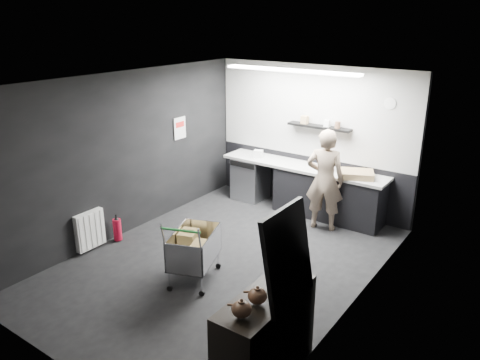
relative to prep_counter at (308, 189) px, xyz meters
The scene contains 22 objects.
floor 2.47m from the prep_counter, 93.20° to the right, with size 5.50×5.50×0.00m, color black.
ceiling 3.30m from the prep_counter, 93.20° to the right, with size 5.50×5.50×0.00m, color silver.
wall_back 0.96m from the prep_counter, 112.30° to the left, with size 5.50×5.50×0.00m, color black.
wall_front 5.25m from the prep_counter, 91.50° to the right, with size 5.50×5.50×0.00m, color black.
wall_left 3.35m from the prep_counter, 131.43° to the right, with size 5.50×5.50×0.00m, color black.
wall_right 3.18m from the prep_counter, 52.38° to the right, with size 5.50×5.50×0.00m, color black.
kitchen_wall_panel 1.43m from the prep_counter, 113.58° to the left, with size 3.95×0.02×1.70m, color #BBBCB7.
dado_panel 0.34m from the prep_counter, 113.58° to the left, with size 3.95×0.02×1.00m, color black.
floating_shelf 1.18m from the prep_counter, 72.13° to the left, with size 1.20×0.22×0.04m, color black.
wall_clock 2.13m from the prep_counter, 13.36° to the left, with size 0.20×0.20×0.03m, color white.
poster 2.63m from the prep_counter, 152.11° to the right, with size 0.02×0.30×0.40m, color silver.
poster_red_band 2.66m from the prep_counter, 152.05° to the right, with size 0.01×0.22×0.10m, color red.
radiator 3.92m from the prep_counter, 122.01° to the right, with size 0.10×0.50×0.60m, color white.
ceiling_strip 2.29m from the prep_counter, 103.37° to the right, with size 2.40×0.20×0.04m, color white.
prep_counter is the anchor object (origin of this frame).
person 0.82m from the prep_counter, 40.14° to the right, with size 0.65×0.42×1.77m, color beige.
shopping_cart 3.04m from the prep_counter, 93.39° to the right, with size 0.83×1.08×0.99m.
sideboard 4.31m from the prep_counter, 67.90° to the right, with size 0.53×1.25×1.87m.
fire_extinguisher 3.49m from the prep_counter, 124.77° to the right, with size 0.14×0.14×0.45m.
cardboard_box 1.06m from the prep_counter, ahead, with size 0.55×0.41×0.11m, color #A58758.
pink_tub 0.65m from the prep_counter, ahead, with size 0.22×0.22×0.22m, color beige.
white_container 1.19m from the prep_counter, behind, with size 0.17×0.13×0.15m, color white.
Camera 1 is at (3.80, -4.95, 3.52)m, focal length 35.00 mm.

